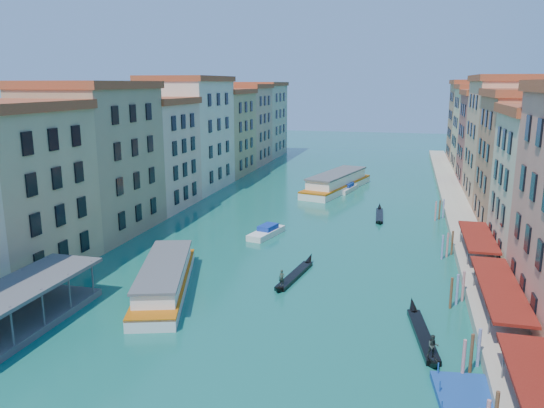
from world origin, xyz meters
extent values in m
cube|color=tan|center=(-26.00, 23.50, 8.50)|extent=(12.00, 15.00, 17.00)
cube|color=#A18660|center=(-26.00, 39.50, 9.50)|extent=(12.00, 17.00, 19.00)
cube|color=brown|center=(-26.00, 39.50, 19.50)|extent=(12.80, 17.40, 1.00)
cube|color=#DCAF91|center=(-26.00, 55.00, 8.25)|extent=(12.00, 14.00, 16.50)
cube|color=brown|center=(-26.00, 55.00, 17.00)|extent=(12.80, 14.40, 1.00)
cube|color=beige|center=(-26.00, 71.00, 10.00)|extent=(12.00, 18.00, 20.00)
cube|color=brown|center=(-26.00, 71.00, 20.50)|extent=(12.80, 18.40, 1.00)
cube|color=tan|center=(-26.00, 88.00, 8.75)|extent=(12.00, 16.00, 17.50)
cube|color=brown|center=(-26.00, 88.00, 18.00)|extent=(12.80, 16.40, 1.00)
cube|color=tan|center=(-26.00, 103.50, 9.25)|extent=(12.00, 15.00, 18.50)
cube|color=brown|center=(-26.00, 103.50, 19.00)|extent=(12.80, 15.40, 1.00)
cube|color=tan|center=(-26.00, 119.50, 9.50)|extent=(12.00, 17.00, 19.00)
cube|color=brown|center=(-26.00, 119.50, 19.50)|extent=(12.80, 17.40, 1.00)
cube|color=#B7704A|center=(30.00, 54.00, 9.00)|extent=(12.00, 16.00, 18.00)
cube|color=brown|center=(30.00, 54.00, 18.50)|extent=(12.80, 16.40, 1.00)
cube|color=tan|center=(30.00, 71.00, 10.00)|extent=(12.00, 18.00, 20.00)
cube|color=brown|center=(30.00, 71.00, 20.50)|extent=(12.80, 18.40, 1.00)
cube|color=#A95347|center=(30.00, 87.50, 8.75)|extent=(12.00, 15.00, 17.50)
cube|color=brown|center=(30.00, 87.50, 18.00)|extent=(12.80, 15.40, 1.00)
cube|color=#E4BC88|center=(30.00, 103.00, 9.25)|extent=(12.00, 16.00, 18.50)
cube|color=brown|center=(30.00, 103.00, 19.00)|extent=(12.80, 16.40, 1.00)
cube|color=#B57A54|center=(30.00, 119.50, 9.75)|extent=(12.00, 17.00, 19.50)
cube|color=brown|center=(30.00, 119.50, 20.00)|extent=(12.80, 17.40, 1.00)
cube|color=#AEA38C|center=(22.00, 65.00, 0.50)|extent=(4.00, 140.00, 1.00)
cylinder|color=#59595B|center=(20.80, 12.00, 1.50)|extent=(0.12, 0.12, 3.00)
cube|color=maroon|center=(22.20, 23.50, 3.00)|extent=(3.20, 15.30, 0.25)
cylinder|color=#59595B|center=(20.80, 18.40, 1.50)|extent=(0.12, 0.12, 3.00)
cylinder|color=#59595B|center=(20.80, 28.60, 1.50)|extent=(0.12, 0.12, 3.00)
cube|color=maroon|center=(22.20, 39.00, 3.00)|extent=(3.20, 12.60, 0.25)
cylinder|color=#59595B|center=(20.80, 34.80, 1.50)|extent=(0.12, 0.12, 3.00)
cylinder|color=#59595B|center=(20.80, 43.20, 1.50)|extent=(0.12, 0.12, 3.00)
cube|color=#59595B|center=(-16.00, 12.00, 0.30)|extent=(5.00, 16.00, 0.60)
cube|color=#59595B|center=(-16.00, 12.00, 3.50)|extent=(5.40, 16.40, 0.30)
cylinder|color=#4F2C1B|center=(18.50, 13.00, 1.30)|extent=(0.24, 0.24, 3.20)
cylinder|color=#4F2C1B|center=(19.10, 14.00, 1.30)|extent=(0.24, 0.24, 3.20)
cylinder|color=#4F2C1B|center=(19.70, 15.00, 1.30)|extent=(0.24, 0.24, 3.20)
cylinder|color=#4F2C1B|center=(18.50, 25.00, 1.30)|extent=(0.24, 0.24, 3.20)
cylinder|color=#4F2C1B|center=(19.10, 26.00, 1.30)|extent=(0.24, 0.24, 3.20)
cylinder|color=#4F2C1B|center=(19.70, 27.00, 1.30)|extent=(0.24, 0.24, 3.20)
cylinder|color=#4F2C1B|center=(18.50, 39.00, 1.30)|extent=(0.24, 0.24, 3.20)
cylinder|color=#4F2C1B|center=(19.10, 40.00, 1.30)|extent=(0.24, 0.24, 3.20)
cylinder|color=#4F2C1B|center=(19.70, 41.00, 1.30)|extent=(0.24, 0.24, 3.20)
cylinder|color=#4F2C1B|center=(18.50, 57.00, 1.30)|extent=(0.24, 0.24, 3.20)
cylinder|color=#4F2C1B|center=(19.10, 58.00, 1.30)|extent=(0.24, 0.24, 3.20)
cylinder|color=#4F2C1B|center=(19.70, 59.00, 1.30)|extent=(0.24, 0.24, 3.20)
cylinder|color=#4F2C1B|center=(-18.50, 16.00, 1.30)|extent=(0.24, 0.24, 3.20)
cube|color=silver|center=(-8.17, 22.65, 0.55)|extent=(9.66, 18.87, 1.11)
cube|color=white|center=(-8.17, 22.65, 1.76)|extent=(8.08, 15.21, 1.48)
cube|color=#59595B|center=(-8.17, 22.65, 2.63)|extent=(8.49, 15.73, 0.23)
cube|color=#C05E0B|center=(-8.17, 22.65, 1.06)|extent=(9.70, 18.88, 0.23)
cube|color=white|center=(1.50, 75.97, 0.68)|extent=(10.69, 23.29, 1.36)
cube|color=white|center=(1.50, 75.97, 2.16)|extent=(8.99, 18.74, 1.82)
cube|color=#59595B|center=(1.50, 75.97, 3.24)|extent=(9.47, 19.38, 0.28)
cube|color=#C05E0B|center=(1.50, 75.97, 1.31)|extent=(10.75, 23.30, 0.28)
cube|color=black|center=(3.37, 29.13, 0.21)|extent=(2.31, 8.48, 0.42)
cone|color=black|center=(4.09, 33.76, 0.56)|extent=(1.12, 1.99, 1.57)
cone|color=black|center=(2.65, 24.51, 0.47)|extent=(1.07, 1.67, 1.38)
imported|color=#2B372B|center=(2.83, 25.62, 1.18)|extent=(0.64, 0.47, 1.61)
cube|color=black|center=(16.00, 18.54, 0.22)|extent=(2.47, 8.90, 0.44)
cone|color=black|center=(15.22, 23.39, 0.59)|extent=(1.19, 2.09, 1.65)
cone|color=black|center=(16.78, 13.69, 0.49)|extent=(1.13, 1.75, 1.45)
imported|color=#28322E|center=(16.59, 14.85, 1.24)|extent=(0.91, 0.76, 1.69)
cube|color=black|center=(10.45, 57.19, 0.20)|extent=(1.45, 8.34, 0.41)
cone|color=black|center=(10.21, 61.79, 0.55)|extent=(0.93, 1.89, 1.55)
cone|color=black|center=(10.70, 52.59, 0.46)|extent=(0.91, 1.57, 1.36)
cube|color=white|center=(-3.46, 43.14, 0.39)|extent=(3.75, 7.12, 0.78)
cube|color=#13329B|center=(-3.34, 43.61, 1.07)|extent=(2.41, 3.26, 0.68)
cube|color=silver|center=(3.28, 75.30, 0.41)|extent=(3.68, 7.46, 0.82)
cube|color=#13329B|center=(3.39, 75.80, 1.12)|extent=(2.43, 3.38, 0.72)
cube|color=#194696|center=(18.50, 10.30, 0.23)|extent=(4.27, 5.83, 0.45)
camera|label=1|loc=(14.04, -21.81, 19.73)|focal=35.00mm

